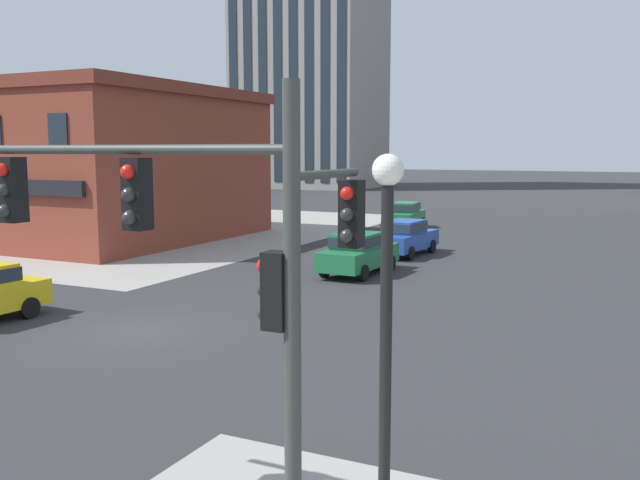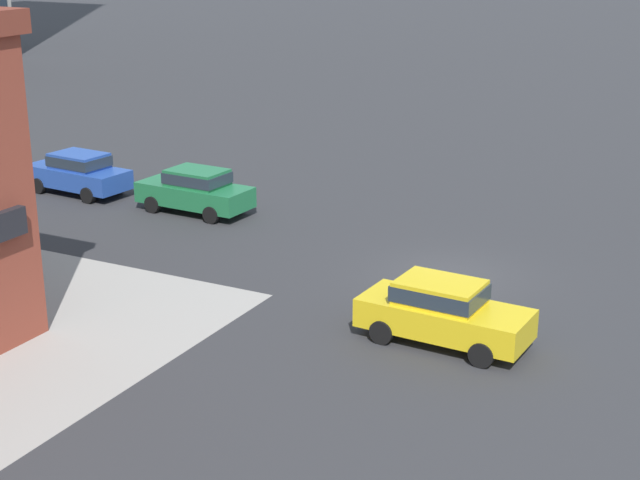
# 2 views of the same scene
# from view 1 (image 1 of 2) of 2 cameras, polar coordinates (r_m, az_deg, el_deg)

# --- Properties ---
(ground_plane) EXTENTS (320.00, 320.00, 0.00)m
(ground_plane) POSITION_cam_1_polar(r_m,az_deg,el_deg) (20.11, -14.51, -7.21)
(ground_plane) COLOR #2D2D30
(sidewalk_far_corner) EXTENTS (32.00, 32.00, 0.02)m
(sidewalk_far_corner) POSITION_cam_1_polar(r_m,az_deg,el_deg) (47.99, -17.42, 1.08)
(sidewalk_far_corner) COLOR gray
(sidewalk_far_corner) RESTS_ON ground
(traffic_signal_main) EXTENTS (5.82, 2.09, 5.76)m
(traffic_signal_main) POSITION_cam_1_polar(r_m,az_deg,el_deg) (8.58, -8.26, -2.20)
(traffic_signal_main) COLOR #383D38
(traffic_signal_main) RESTS_ON ground
(street_lamp_corner_near) EXTENTS (0.36, 0.36, 4.95)m
(street_lamp_corner_near) POSITION_cam_1_polar(r_m,az_deg,el_deg) (7.97, 5.45, -6.05)
(street_lamp_corner_near) COLOR black
(street_lamp_corner_near) RESTS_ON ground
(car_main_northbound_near) EXTENTS (2.14, 4.52, 1.68)m
(car_main_northbound_near) POSITION_cam_1_polar(r_m,az_deg,el_deg) (33.36, 6.98, 0.32)
(car_main_northbound_near) COLOR #23479E
(car_main_northbound_near) RESTS_ON ground
(car_main_northbound_far) EXTENTS (2.04, 4.48, 1.68)m
(car_main_northbound_far) POSITION_cam_1_polar(r_m,az_deg,el_deg) (28.07, 3.15, -0.96)
(car_main_northbound_far) COLOR #1E6B3D
(car_main_northbound_far) RESTS_ON ground
(car_cross_eastbound) EXTENTS (2.16, 4.53, 1.68)m
(car_cross_eastbound) POSITION_cam_1_polar(r_m,az_deg,el_deg) (44.68, 6.97, 2.10)
(car_cross_eastbound) COLOR #1E6B3D
(car_cross_eastbound) RESTS_ON ground
(storefront_block_near_corner) EXTENTS (25.04, 15.54, 8.40)m
(storefront_block_near_corner) POSITION_cam_1_polar(r_m,az_deg,el_deg) (45.55, -22.63, 5.84)
(storefront_block_near_corner) COLOR brown
(storefront_block_near_corner) RESTS_ON ground
(residential_tower_skyline_left) EXTENTS (17.92, 14.34, 49.53)m
(residential_tower_skyline_left) POSITION_cam_1_polar(r_m,az_deg,el_deg) (97.22, -0.80, 19.13)
(residential_tower_skyline_left) COLOR gray
(residential_tower_skyline_left) RESTS_ON ground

